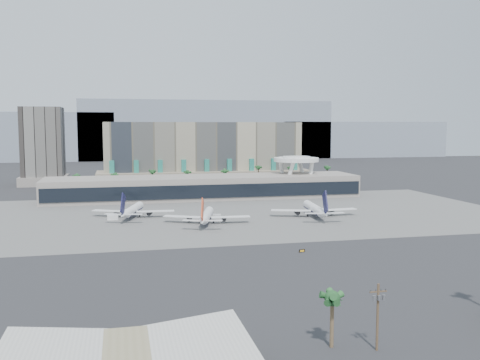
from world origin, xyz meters
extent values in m
plane|color=#232326|center=(0.00, 0.00, 0.00)|extent=(900.00, 900.00, 0.00)
cube|color=#5B5B59|center=(0.00, 55.00, 0.03)|extent=(260.00, 130.00, 0.06)
cube|color=gray|center=(60.00, 470.00, 35.00)|extent=(300.00, 60.00, 70.00)
cube|color=gray|center=(260.00, 470.00, 22.50)|extent=(220.00, 60.00, 45.00)
cube|color=tan|center=(10.00, 175.00, 21.00)|extent=(130.00, 22.00, 42.00)
cube|color=tan|center=(10.00, 173.00, 5.00)|extent=(140.00, 30.00, 10.00)
cube|color=#25806F|center=(-50.00, 163.00, 9.00)|extent=(3.00, 2.00, 18.00)
cube|color=#25806F|center=(-35.00, 163.00, 9.00)|extent=(3.00, 2.00, 18.00)
cube|color=#25806F|center=(-20.00, 163.00, 9.00)|extent=(3.00, 2.00, 18.00)
cube|color=#25806F|center=(-5.00, 163.00, 9.00)|extent=(3.00, 2.00, 18.00)
cube|color=#25806F|center=(10.00, 163.00, 9.00)|extent=(3.00, 2.00, 18.00)
cube|color=#25806F|center=(25.00, 163.00, 9.00)|extent=(3.00, 2.00, 18.00)
cube|color=#25806F|center=(40.00, 163.00, 9.00)|extent=(3.00, 2.00, 18.00)
cube|color=#25806F|center=(55.00, 163.00, 9.00)|extent=(3.00, 2.00, 18.00)
cube|color=#25806F|center=(70.00, 163.00, 9.00)|extent=(3.00, 2.00, 18.00)
cube|color=black|center=(-95.00, 200.00, 26.00)|extent=(26.00, 26.00, 52.00)
cube|color=gray|center=(-95.00, 200.00, 3.00)|extent=(30.00, 30.00, 6.00)
cube|color=gray|center=(0.00, 110.00, 6.00)|extent=(170.00, 32.00, 12.00)
cube|color=black|center=(0.00, 93.80, 5.50)|extent=(168.00, 0.60, 7.00)
cube|color=black|center=(0.00, 110.00, 13.25)|extent=(170.00, 12.00, 2.50)
cylinder|color=white|center=(61.36, 122.36, 11.00)|extent=(6.98, 6.99, 21.89)
cylinder|color=white|center=(48.64, 122.36, 11.00)|extent=(6.98, 6.99, 21.89)
cylinder|color=white|center=(48.64, 109.64, 11.00)|extent=(6.98, 6.99, 21.89)
cylinder|color=white|center=(61.36, 109.64, 11.00)|extent=(6.98, 6.99, 21.89)
cylinder|color=white|center=(55.00, 116.00, 20.00)|extent=(26.00, 26.00, 2.20)
cylinder|color=white|center=(55.00, 116.00, 21.30)|extent=(16.00, 16.00, 1.20)
cylinder|color=brown|center=(-70.00, 145.00, 6.00)|extent=(0.70, 0.70, 12.00)
sphere|color=#1F4E24|center=(-70.00, 145.00, 11.70)|extent=(2.80, 2.80, 2.80)
cylinder|color=brown|center=(-48.00, 145.00, 6.00)|extent=(0.70, 0.70, 12.00)
sphere|color=#1F4E24|center=(-48.00, 145.00, 11.70)|extent=(2.80, 2.80, 2.80)
cylinder|color=brown|center=(-26.00, 145.00, 6.00)|extent=(0.70, 0.70, 12.00)
sphere|color=#1F4E24|center=(-26.00, 145.00, 11.70)|extent=(2.80, 2.80, 2.80)
cylinder|color=brown|center=(-5.00, 145.00, 6.00)|extent=(0.70, 0.70, 12.00)
sphere|color=#1F4E24|center=(-5.00, 145.00, 11.70)|extent=(2.80, 2.80, 2.80)
cylinder|color=brown|center=(18.00, 145.00, 6.00)|extent=(0.70, 0.70, 12.00)
sphere|color=#1F4E24|center=(18.00, 145.00, 11.70)|extent=(2.80, 2.80, 2.80)
cylinder|color=brown|center=(40.00, 145.00, 6.00)|extent=(0.70, 0.70, 12.00)
sphere|color=#1F4E24|center=(40.00, 145.00, 11.70)|extent=(2.80, 2.80, 2.80)
cylinder|color=brown|center=(62.00, 145.00, 6.00)|extent=(0.70, 0.70, 12.00)
sphere|color=#1F4E24|center=(62.00, 145.00, 11.70)|extent=(2.80, 2.80, 2.80)
cylinder|color=brown|center=(85.00, 145.00, 6.00)|extent=(0.70, 0.70, 12.00)
sphere|color=#1F4E24|center=(85.00, 145.00, 11.70)|extent=(2.80, 2.80, 2.80)
cube|color=silver|center=(-54.00, -102.00, 6.40)|extent=(18.65, 22.60, 2.30)
cube|color=silver|center=(-36.00, -102.00, 6.40)|extent=(18.65, 22.60, 2.30)
cylinder|color=#4C3826|center=(-2.00, -96.00, 6.00)|extent=(0.44, 0.44, 12.00)
cube|color=#4C3826|center=(-2.00, -96.00, 10.60)|extent=(3.20, 0.22, 0.22)
cylinder|color=slate|center=(-2.90, -96.35, 9.60)|extent=(0.56, 0.56, 0.90)
cylinder|color=slate|center=(-2.00, -96.35, 9.60)|extent=(0.56, 0.56, 0.90)
cylinder|color=slate|center=(-1.10, -96.35, 9.60)|extent=(0.56, 0.56, 0.90)
cylinder|color=black|center=(-3.40, -96.00, 10.85)|extent=(0.12, 0.12, 0.30)
cylinder|color=black|center=(-0.60, -96.00, 10.85)|extent=(0.12, 0.12, 0.30)
cylinder|color=white|center=(-39.89, 55.41, 3.22)|extent=(9.79, 24.52, 3.58)
cylinder|color=#111138|center=(-39.89, 55.41, 3.09)|extent=(9.60, 24.03, 3.51)
cone|color=white|center=(-36.26, 68.93, 3.22)|extent=(4.50, 4.82, 3.58)
cone|color=white|center=(-43.99, 40.15, 3.49)|extent=(5.55, 8.71, 3.58)
cube|color=white|center=(-49.64, 57.10, 2.69)|extent=(15.99, 10.52, 0.31)
cube|color=white|center=(-30.61, 51.99, 2.69)|extent=(16.29, 4.43, 0.31)
cylinder|color=black|center=(-46.93, 56.83, 1.79)|extent=(2.83, 3.97, 1.97)
cylinder|color=black|center=(-33.09, 53.12, 1.79)|extent=(2.83, 3.97, 1.97)
cube|color=#111138|center=(-44.33, 38.85, 8.15)|extent=(2.54, 7.97, 9.43)
cube|color=white|center=(-48.11, 40.33, 3.94)|extent=(7.36, 4.62, 0.22)
cube|color=white|center=(-40.33, 38.24, 3.94)|extent=(7.35, 2.83, 0.22)
cylinder|color=black|center=(-37.42, 64.61, 0.72)|extent=(0.45, 0.45, 1.43)
cylinder|color=black|center=(-42.89, 55.28, 0.72)|extent=(0.63, 0.63, 1.43)
cylinder|color=black|center=(-37.35, 53.80, 0.72)|extent=(0.63, 0.63, 1.43)
cylinder|color=white|center=(-11.07, 34.03, 3.18)|extent=(9.50, 24.20, 3.53)
cylinder|color=#111138|center=(-11.07, 34.03, 3.05)|extent=(9.31, 23.72, 3.46)
cone|color=white|center=(-7.58, 47.39, 3.18)|extent=(4.42, 4.74, 3.53)
cone|color=white|center=(-15.00, 18.95, 3.44)|extent=(5.42, 8.58, 3.53)
cube|color=white|center=(-20.69, 35.62, 2.65)|extent=(15.79, 10.28, 0.31)
cube|color=white|center=(-1.89, 30.72, 2.65)|extent=(16.04, 4.26, 0.31)
cylinder|color=black|center=(-18.01, 35.38, 1.77)|extent=(2.77, 3.91, 1.94)
cylinder|color=black|center=(-4.34, 31.82, 1.77)|extent=(2.77, 3.91, 1.94)
cube|color=#BD3615|center=(-15.33, 17.67, 8.04)|extent=(2.45, 7.87, 9.30)
cube|color=white|center=(-19.07, 19.10, 3.89)|extent=(7.27, 4.51, 0.22)
cube|color=white|center=(-11.38, 17.10, 3.89)|extent=(7.24, 2.74, 0.22)
cylinder|color=black|center=(-8.70, 43.12, 0.71)|extent=(0.44, 0.44, 1.41)
cylinder|color=black|center=(-14.02, 33.89, 0.71)|extent=(0.62, 0.62, 1.41)
cylinder|color=black|center=(-8.56, 32.46, 0.71)|extent=(0.62, 0.62, 1.41)
cylinder|color=white|center=(37.44, 39.95, 3.42)|extent=(6.68, 26.18, 3.80)
cylinder|color=#111138|center=(37.44, 39.95, 3.28)|extent=(6.55, 25.66, 3.72)
cone|color=white|center=(39.11, 54.72, 3.42)|extent=(4.26, 4.67, 3.80)
cone|color=white|center=(35.56, 23.30, 3.71)|extent=(4.74, 8.92, 3.80)
cube|color=white|center=(26.95, 40.18, 2.85)|extent=(17.43, 9.01, 0.33)
cube|color=white|center=(47.72, 37.84, 2.85)|extent=(17.39, 5.44, 0.33)
cylinder|color=black|center=(29.84, 40.33, 1.90)|extent=(2.50, 4.01, 2.09)
cylinder|color=black|center=(44.94, 38.63, 1.90)|extent=(2.50, 4.01, 2.09)
cube|color=#111138|center=(35.40, 21.88, 8.65)|extent=(1.44, 8.63, 10.00)
cube|color=white|center=(31.21, 22.83, 4.18)|extent=(7.88, 3.92, 0.24)
cube|color=white|center=(39.71, 21.87, 4.18)|extent=(7.66, 2.30, 0.24)
cylinder|color=black|center=(38.58, 50.00, 0.76)|extent=(0.48, 0.48, 1.52)
cylinder|color=black|center=(34.31, 39.35, 0.76)|extent=(0.67, 0.67, 1.52)
cylinder|color=black|center=(40.36, 38.67, 0.76)|extent=(0.67, 0.67, 1.52)
cube|color=white|center=(-48.64, 49.19, 1.09)|extent=(4.54, 2.33, 2.18)
cube|color=silver|center=(-5.00, 44.21, 0.85)|extent=(3.58, 2.46, 1.69)
cube|color=black|center=(9.75, -23.23, 0.47)|extent=(2.06, 0.75, 0.93)
cube|color=gold|center=(9.75, -23.40, 0.47)|extent=(1.46, 0.39, 0.56)
cylinder|color=black|center=(9.00, -23.23, 0.28)|extent=(0.11, 0.11, 0.56)
cylinder|color=black|center=(10.49, -23.23, 0.28)|extent=(0.11, 0.11, 0.56)
cylinder|color=brown|center=(-9.21, -92.92, 4.62)|extent=(0.70, 0.70, 9.24)
sphere|color=#1F4E24|center=(-9.21, -92.92, 8.94)|extent=(2.80, 2.80, 2.80)
camera|label=1|loc=(-45.44, -178.79, 39.18)|focal=40.00mm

